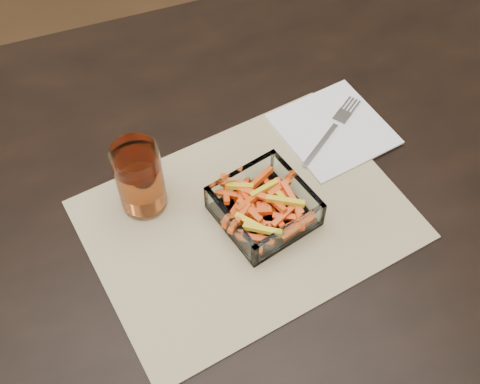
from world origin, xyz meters
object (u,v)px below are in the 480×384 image
(dining_table, at_px, (246,216))
(glass_bowl, at_px, (264,208))
(fork, at_px, (333,128))
(tumbler, at_px, (140,180))

(dining_table, height_order, glass_bowl, glass_bowl)
(glass_bowl, bearing_deg, fork, 34.67)
(fork, bearing_deg, glass_bowl, -91.67)
(dining_table, xyz_separation_m, fork, (0.17, 0.05, 0.10))
(tumbler, bearing_deg, glass_bowl, -27.89)
(dining_table, height_order, fork, fork)
(glass_bowl, distance_m, tumbler, 0.18)
(tumbler, bearing_deg, dining_table, -7.93)
(glass_bowl, bearing_deg, dining_table, 93.84)
(dining_table, xyz_separation_m, tumbler, (-0.15, 0.02, 0.15))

